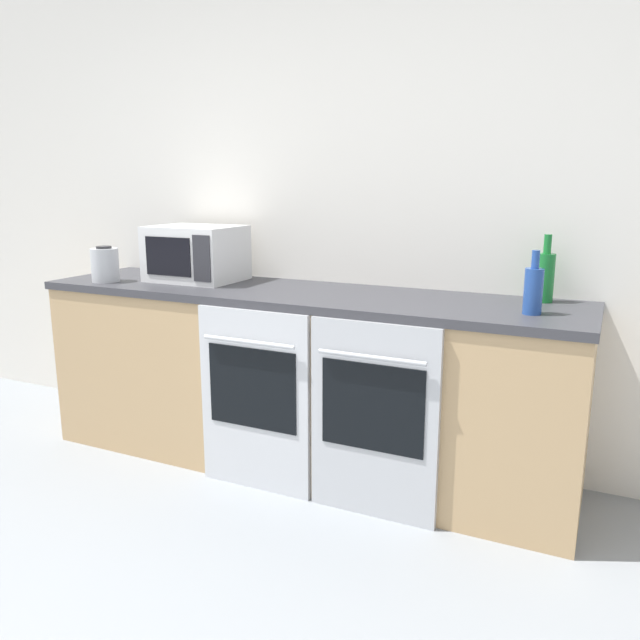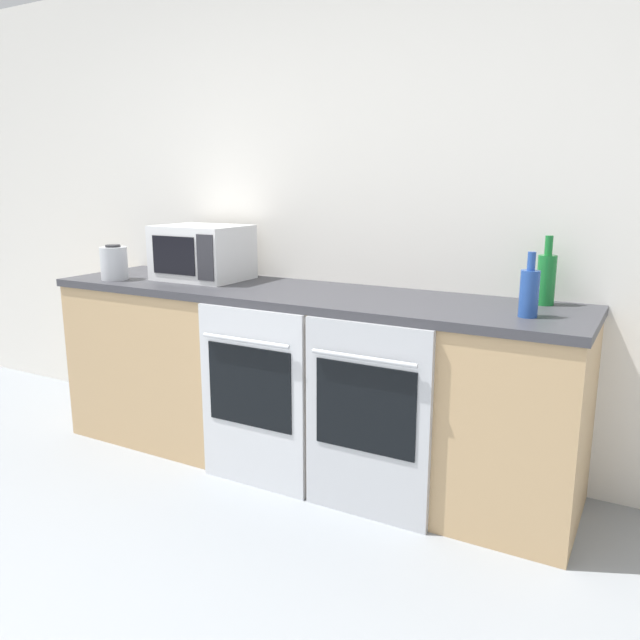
# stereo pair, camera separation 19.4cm
# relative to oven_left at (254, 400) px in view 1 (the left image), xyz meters

# --- Properties ---
(wall_back) EXTENTS (10.00, 0.06, 2.60)m
(wall_back) POSITION_rel_oven_left_xyz_m (0.07, 0.70, 0.85)
(wall_back) COLOR silver
(wall_back) RESTS_ON ground_plane
(counter_back) EXTENTS (2.77, 0.67, 0.92)m
(counter_back) POSITION_rel_oven_left_xyz_m (0.07, 0.34, 0.01)
(counter_back) COLOR tan
(counter_back) RESTS_ON ground_plane
(oven_left) EXTENTS (0.58, 0.06, 0.88)m
(oven_left) POSITION_rel_oven_left_xyz_m (0.00, 0.00, 0.00)
(oven_left) COLOR silver
(oven_left) RESTS_ON ground_plane
(oven_right) EXTENTS (0.58, 0.06, 0.88)m
(oven_right) POSITION_rel_oven_left_xyz_m (0.60, 0.00, 0.00)
(oven_right) COLOR #B7BABF
(oven_right) RESTS_ON ground_plane
(microwave) EXTENTS (0.48, 0.38, 0.30)m
(microwave) POSITION_rel_oven_left_xyz_m (-0.60, 0.40, 0.62)
(microwave) COLOR silver
(microwave) RESTS_ON counter_back
(bottle_blue) EXTENTS (0.08, 0.08, 0.26)m
(bottle_blue) POSITION_rel_oven_left_xyz_m (1.19, 0.25, 0.58)
(bottle_blue) COLOR #234793
(bottle_blue) RESTS_ON counter_back
(bottle_green) EXTENTS (0.08, 0.08, 0.30)m
(bottle_green) POSITION_rel_oven_left_xyz_m (1.20, 0.55, 0.59)
(bottle_green) COLOR #19722D
(bottle_green) RESTS_ON counter_back
(kettle) EXTENTS (0.15, 0.15, 0.19)m
(kettle) POSITION_rel_oven_left_xyz_m (-1.02, 0.15, 0.57)
(kettle) COLOR #B7BABF
(kettle) RESTS_ON counter_back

